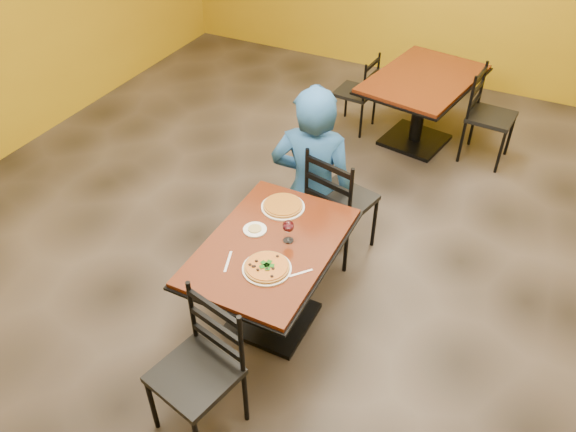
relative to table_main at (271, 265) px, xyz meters
The scene contains 17 objects.
floor 0.75m from the table_main, 90.00° to the left, with size 7.00×8.00×0.01m, color black.
table_main is the anchor object (origin of this frame).
table_second 2.90m from the table_main, 85.84° to the left, with size 1.13×1.49×0.75m.
chair_main_near 0.93m from the table_main, 90.38° to the right, with size 0.43×0.43×0.96m, color black, non-canonical shape.
chair_main_far 0.97m from the table_main, 82.46° to the left, with size 0.45×0.45×0.99m, color black, non-canonical shape.
chair_second_left 2.94m from the table_main, 99.91° to the left, with size 0.38×0.38×0.84m, color black, non-canonical shape.
chair_second_right 3.03m from the table_main, 72.24° to the left, with size 0.42×0.42×0.94m, color black, non-canonical shape.
diner 1.00m from the table_main, 98.17° to the left, with size 0.68×0.45×1.42m, color navy.
plate_main 0.31m from the table_main, 67.81° to the right, with size 0.31×0.31×0.01m, color white.
pizza_main 0.32m from the table_main, 67.81° to the right, with size 0.28×0.28×0.02m, color maroon.
plate_far 0.44m from the table_main, 104.97° to the left, with size 0.31×0.31×0.01m, color white.
pizza_far 0.45m from the table_main, 104.97° to the left, with size 0.28×0.28×0.02m, color #BA8F23.
side_plate 0.27m from the table_main, 154.65° to the left, with size 0.16×0.16×0.01m, color white.
dip 0.27m from the table_main, 154.65° to the left, with size 0.09×0.09×0.01m, color tan.
wine_glass 0.31m from the table_main, 42.46° to the left, with size 0.08×0.08×0.18m, color white, non-canonical shape.
fork 0.37m from the table_main, 120.92° to the right, with size 0.01×0.19×0.00m, color silver.
knife 0.38m from the table_main, 32.69° to the right, with size 0.01×0.21×0.00m, color silver.
Camera 1 is at (1.33, -2.93, 3.23)m, focal length 35.44 mm.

